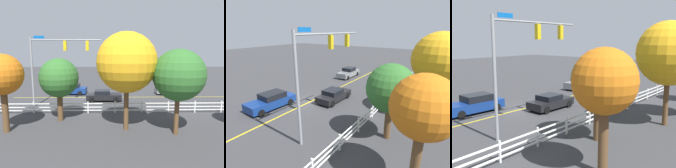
{
  "view_description": "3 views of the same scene",
  "coord_description": "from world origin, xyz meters",
  "views": [
    {
      "loc": [
        -2.32,
        25.43,
        5.71
      ],
      "look_at": [
        -2.82,
        1.74,
        2.04
      ],
      "focal_mm": 31.62,
      "sensor_mm": 36.0,
      "label": 1
    },
    {
      "loc": [
        12.97,
        12.23,
        7.42
      ],
      "look_at": [
        -2.97,
        1.72,
        1.55
      ],
      "focal_mm": 28.77,
      "sensor_mm": 36.0,
      "label": 2
    },
    {
      "loc": [
        14.9,
        17.23,
        6.0
      ],
      "look_at": [
        -3.06,
        2.42,
        2.1
      ],
      "focal_mm": 42.77,
      "sensor_mm": 36.0,
      "label": 3
    }
  ],
  "objects": [
    {
      "name": "tree_4",
      "position": [
        -3.68,
        11.15,
        5.06
      ],
      "size": [
        4.43,
        4.43,
        7.29
      ],
      "color": "brown",
      "rests_on": "ground_plane"
    },
    {
      "name": "tree_3",
      "position": [
        1.76,
        9.0,
        3.66
      ],
      "size": [
        3.28,
        3.28,
        5.34
      ],
      "color": "brown",
      "rests_on": "ground_plane"
    },
    {
      "name": "ground_plane",
      "position": [
        0.0,
        0.0,
        0.0
      ],
      "size": [
        120.0,
        120.0,
        0.0
      ],
      "primitive_type": "plane",
      "color": "#38383A"
    },
    {
      "name": "car_1",
      "position": [
        -11.42,
        -1.85,
        0.71
      ],
      "size": [
        4.6,
        1.86,
        1.51
      ],
      "rotation": [
        0.0,
        0.0,
        6.29
      ],
      "color": "slate",
      "rests_on": "ground_plane"
    },
    {
      "name": "tree_1",
      "position": [
        5.14,
        11.43,
        4.18
      ],
      "size": [
        2.93,
        2.93,
        5.71
      ],
      "color": "brown",
      "rests_on": "ground_plane"
    },
    {
      "name": "white_rail_fence",
      "position": [
        -3.0,
        6.97,
        0.6
      ],
      "size": [
        26.1,
        0.1,
        1.15
      ],
      "color": "white",
      "rests_on": "ground_plane"
    },
    {
      "name": "lane_center_stripe",
      "position": [
        -4.0,
        0.0,
        0.0
      ],
      "size": [
        28.0,
        0.16,
        0.01
      ],
      "primitive_type": "cube",
      "color": "gold",
      "rests_on": "ground_plane"
    },
    {
      "name": "car_0",
      "position": [
        -1.83,
        1.92,
        0.63
      ],
      "size": [
        4.25,
        1.96,
        1.31
      ],
      "rotation": [
        0.0,
        0.0,
        3.13
      ],
      "color": "black",
      "rests_on": "ground_plane"
    },
    {
      "name": "car_2",
      "position": [
        3.01,
        -2.14,
        0.73
      ],
      "size": [
        4.78,
        2.17,
        1.52
      ],
      "rotation": [
        0.0,
        0.0,
        6.23
      ],
      "color": "navy",
      "rests_on": "ground_plane"
    },
    {
      "name": "signal_assembly",
      "position": [
        3.47,
        4.45,
        5.28
      ],
      "size": [
        7.39,
        0.38,
        7.53
      ],
      "color": "gray",
      "rests_on": "ground_plane"
    }
  ]
}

